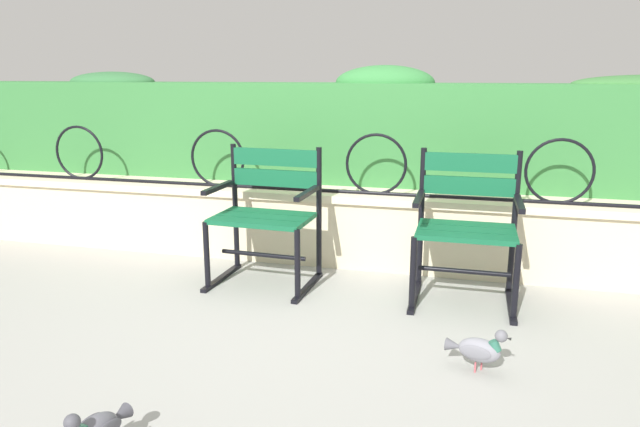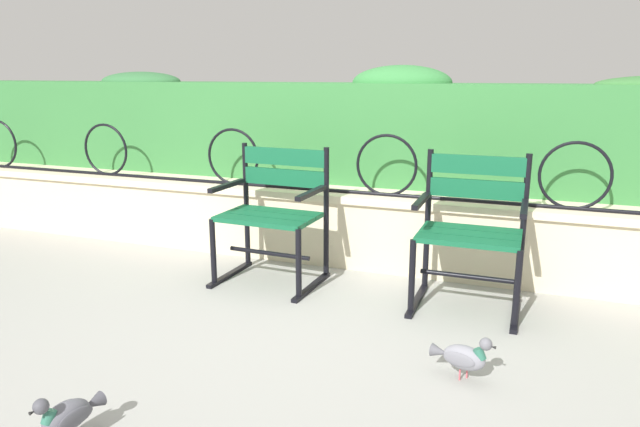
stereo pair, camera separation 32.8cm
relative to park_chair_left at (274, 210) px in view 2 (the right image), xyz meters
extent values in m
plane|color=#9E9E99|center=(0.43, -0.44, -0.47)|extent=(60.00, 60.00, 0.00)
cube|color=beige|center=(0.43, 0.51, -0.23)|extent=(8.12, 0.35, 0.47)
cube|color=beige|center=(0.43, 0.51, 0.03)|extent=(8.12, 0.41, 0.05)
cylinder|color=black|center=(0.43, 0.43, 0.06)|extent=(7.57, 0.02, 0.02)
torus|color=black|center=(-1.69, 0.43, 0.26)|extent=(0.42, 0.02, 0.42)
torus|color=black|center=(-0.53, 0.43, 0.26)|extent=(0.42, 0.02, 0.42)
torus|color=black|center=(0.63, 0.43, 0.26)|extent=(0.42, 0.02, 0.42)
torus|color=black|center=(1.79, 0.43, 0.26)|extent=(0.42, 0.02, 0.42)
cube|color=#387A3D|center=(0.43, 0.94, 0.42)|extent=(7.96, 0.51, 0.74)
ellipsoid|color=#356E3D|center=(-1.68, 0.94, 0.79)|extent=(0.75, 0.46, 0.17)
ellipsoid|color=#33773A|center=(0.60, 0.94, 0.79)|extent=(0.73, 0.46, 0.26)
cube|color=#145B38|center=(-0.01, -0.21, -0.03)|extent=(0.60, 0.15, 0.03)
cube|color=#145B38|center=(0.00, -0.08, -0.03)|extent=(0.60, 0.15, 0.03)
cube|color=#145B38|center=(0.00, 0.06, -0.03)|extent=(0.60, 0.15, 0.03)
cube|color=#145B38|center=(0.01, 0.16, 0.32)|extent=(0.60, 0.06, 0.11)
cube|color=#145B38|center=(0.01, 0.16, 0.19)|extent=(0.60, 0.06, 0.11)
cylinder|color=black|center=(0.31, 0.15, -0.03)|extent=(0.04, 0.04, 0.87)
cylinder|color=black|center=(0.29, -0.28, -0.25)|extent=(0.04, 0.04, 0.44)
cube|color=black|center=(0.30, -0.09, -0.46)|extent=(0.06, 0.52, 0.02)
cube|color=black|center=(0.30, -0.09, 0.15)|extent=(0.05, 0.40, 0.03)
cylinder|color=black|center=(-0.29, 0.18, -0.03)|extent=(0.04, 0.04, 0.87)
cylinder|color=black|center=(-0.31, -0.25, -0.25)|extent=(0.04, 0.04, 0.44)
cube|color=black|center=(-0.30, -0.06, -0.46)|extent=(0.06, 0.52, 0.02)
cube|color=black|center=(-0.30, -0.06, 0.15)|extent=(0.05, 0.40, 0.03)
cylinder|color=black|center=(0.00, -0.08, -0.27)|extent=(0.57, 0.05, 0.03)
cube|color=#145B38|center=(1.24, -0.21, -0.03)|extent=(0.56, 0.13, 0.03)
cube|color=#145B38|center=(1.24, -0.08, -0.03)|extent=(0.56, 0.13, 0.03)
cube|color=#145B38|center=(1.24, 0.06, -0.03)|extent=(0.56, 0.13, 0.03)
cube|color=#145B38|center=(1.24, 0.16, 0.34)|extent=(0.56, 0.03, 0.11)
cube|color=#145B38|center=(1.24, 0.16, 0.19)|extent=(0.56, 0.03, 0.11)
cylinder|color=black|center=(1.52, 0.16, -0.03)|extent=(0.04, 0.04, 0.89)
cylinder|color=black|center=(1.52, -0.27, -0.25)|extent=(0.04, 0.04, 0.44)
cube|color=black|center=(1.52, -0.08, -0.46)|extent=(0.04, 0.52, 0.02)
cube|color=black|center=(1.52, -0.08, 0.15)|extent=(0.04, 0.40, 0.03)
cylinder|color=black|center=(0.97, 0.16, -0.03)|extent=(0.04, 0.04, 0.89)
cylinder|color=black|center=(0.97, -0.27, -0.25)|extent=(0.04, 0.04, 0.44)
cube|color=black|center=(0.97, -0.08, -0.46)|extent=(0.04, 0.52, 0.02)
cube|color=black|center=(0.97, -0.08, 0.15)|extent=(0.04, 0.40, 0.03)
cylinder|color=black|center=(1.24, -0.08, -0.27)|extent=(0.53, 0.03, 0.03)
ellipsoid|color=#5B5B66|center=(0.02, -1.86, -0.36)|extent=(0.13, 0.21, 0.11)
cylinder|color=#2D6B56|center=(0.01, -1.93, -0.33)|extent=(0.05, 0.07, 0.06)
sphere|color=#494951|center=(0.00, -1.95, -0.27)|extent=(0.06, 0.06, 0.06)
cone|color=black|center=(0.00, -1.98, -0.28)|extent=(0.02, 0.02, 0.01)
cone|color=#404047|center=(0.04, -1.75, -0.37)|extent=(0.07, 0.09, 0.06)
ellipsoid|color=#4E4E56|center=(0.06, -1.86, -0.36)|extent=(0.05, 0.14, 0.07)
ellipsoid|color=#4E4E56|center=(-0.02, -1.84, -0.36)|extent=(0.05, 0.14, 0.07)
ellipsoid|color=gray|center=(1.33, -0.89, -0.36)|extent=(0.21, 0.14, 0.11)
cylinder|color=#2D6B56|center=(1.40, -0.90, -0.33)|extent=(0.07, 0.06, 0.06)
sphere|color=slate|center=(1.42, -0.91, -0.27)|extent=(0.06, 0.06, 0.06)
cone|color=black|center=(1.45, -0.92, -0.28)|extent=(0.02, 0.02, 0.01)
cone|color=#595960|center=(1.22, -0.86, -0.37)|extent=(0.09, 0.08, 0.06)
ellipsoid|color=slate|center=(1.33, -0.84, -0.36)|extent=(0.14, 0.05, 0.07)
ellipsoid|color=slate|center=(1.31, -0.93, -0.36)|extent=(0.14, 0.05, 0.07)
cylinder|color=#C6515B|center=(1.35, -0.87, -0.44)|extent=(0.01, 0.01, 0.05)
cylinder|color=#C6515B|center=(1.32, -0.90, -0.44)|extent=(0.01, 0.01, 0.05)
camera|label=1|loc=(1.23, -3.39, 0.86)|focal=32.33mm
camera|label=2|loc=(1.55, -3.29, 0.86)|focal=32.33mm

